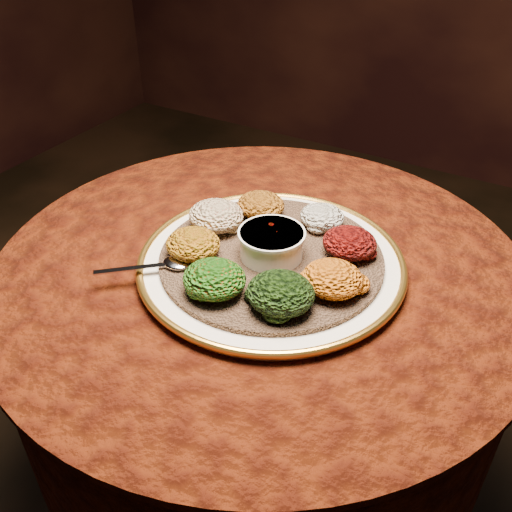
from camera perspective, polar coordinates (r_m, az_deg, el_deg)
The scene contains 13 objects.
table at distance 1.14m, azimuth 0.40°, elevation -7.71°, with size 0.96×0.96×0.73m.
platter at distance 1.00m, azimuth 1.53°, elevation -0.65°, with size 0.49×0.49×0.02m.
injera at distance 0.99m, azimuth 1.54°, elevation -0.15°, with size 0.39×0.39×0.01m, color brown.
stew_bowl at distance 0.98m, azimuth 1.57°, elevation 1.42°, with size 0.12×0.12×0.05m.
spoon at distance 0.97m, azimuth -8.65°, elevation -0.79°, with size 0.13×0.11×0.01m.
portion_ayib at distance 1.07m, azimuth 6.63°, elevation 3.93°, with size 0.08×0.08×0.04m, color beige.
portion_kitfo at distance 1.00m, azimuth 9.35°, elevation 1.31°, with size 0.09×0.09×0.05m, color black.
portion_tikil at distance 0.91m, azimuth 7.67°, elevation -2.26°, with size 0.10×0.09×0.05m, color orange.
portion_gomen at distance 0.87m, azimuth 2.49°, elevation -3.72°, with size 0.11×0.10×0.05m, color black.
portion_mixveg at distance 0.90m, azimuth -4.18°, elevation -2.31°, with size 0.10×0.10×0.05m, color #A22A0A.
portion_kik at distance 0.98m, azimuth -6.32°, elevation 1.19°, with size 0.10×0.09×0.05m, color #A4590E.
portion_timatim at distance 1.06m, azimuth -4.00°, elevation 4.04°, with size 0.10×0.10×0.05m, color maroon.
portion_shiro at distance 1.09m, azimuth 0.48°, elevation 5.12°, with size 0.09×0.09×0.04m, color #8C4E10.
Camera 1 is at (0.41, -0.72, 1.34)m, focal length 40.00 mm.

